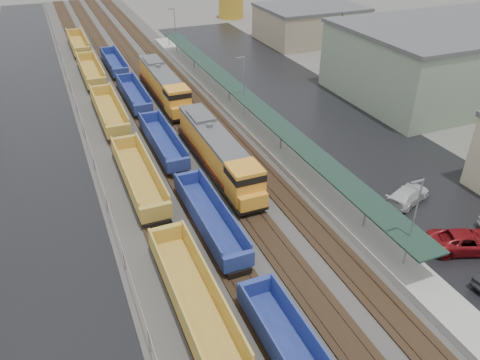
# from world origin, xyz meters

# --- Properties ---
(ballast_strip) EXTENTS (20.00, 160.00, 0.08)m
(ballast_strip) POSITION_xyz_m (0.00, 60.00, 0.04)
(ballast_strip) COLOR #302D2B
(ballast_strip) RESTS_ON ground
(trackbed) EXTENTS (14.60, 160.00, 0.22)m
(trackbed) POSITION_xyz_m (-0.00, 60.00, 0.16)
(trackbed) COLOR black
(trackbed) RESTS_ON ground
(west_parking_lot) EXTENTS (10.00, 160.00, 0.02)m
(west_parking_lot) POSITION_xyz_m (-15.00, 60.00, 0.01)
(west_parking_lot) COLOR black
(west_parking_lot) RESTS_ON ground
(east_commuter_lot) EXTENTS (16.00, 100.00, 0.02)m
(east_commuter_lot) POSITION_xyz_m (19.00, 50.00, 0.01)
(east_commuter_lot) COLOR black
(east_commuter_lot) RESTS_ON ground
(station_platform) EXTENTS (3.00, 80.00, 8.00)m
(station_platform) POSITION_xyz_m (9.50, 50.01, 0.73)
(station_platform) COLOR #9E9B93
(station_platform) RESTS_ON ground
(chainlink_fence) EXTENTS (0.08, 160.04, 2.02)m
(chainlink_fence) POSITION_xyz_m (-9.50, 58.44, 1.61)
(chainlink_fence) COLOR gray
(chainlink_fence) RESTS_ON ground
(industrial_buildings) EXTENTS (32.52, 75.30, 9.50)m
(industrial_buildings) POSITION_xyz_m (37.76, 45.85, 4.25)
(industrial_buildings) COLOR tan
(industrial_buildings) RESTS_ON ground
(tree_east) EXTENTS (4.40, 4.40, 10.00)m
(tree_east) POSITION_xyz_m (28.00, 58.00, 6.47)
(tree_east) COLOR #332316
(tree_east) RESTS_ON ground
(locomotive_lead) EXTENTS (2.82, 18.61, 4.21)m
(locomotive_lead) POSITION_xyz_m (2.00, 38.85, 2.27)
(locomotive_lead) COLOR black
(locomotive_lead) RESTS_ON ground
(locomotive_trail) EXTENTS (2.82, 18.61, 4.21)m
(locomotive_trail) POSITION_xyz_m (2.00, 59.85, 2.27)
(locomotive_trail) COLOR black
(locomotive_trail) RESTS_ON ground
(well_string_yellow) EXTENTS (2.74, 116.53, 2.43)m
(well_string_yellow) POSITION_xyz_m (-6.00, 39.11, 1.20)
(well_string_yellow) COLOR #AC912F
(well_string_yellow) RESTS_ON ground
(well_string_blue) EXTENTS (2.44, 105.07, 2.17)m
(well_string_blue) POSITION_xyz_m (-2.00, 30.36, 1.10)
(well_string_blue) COLOR navy
(well_string_blue) RESTS_ON ground
(storage_tank) EXTENTS (5.59, 5.59, 5.59)m
(storage_tank) POSITION_xyz_m (29.50, 104.47, 2.79)
(storage_tank) COLOR gold
(storage_tank) RESTS_ON ground
(parked_car_east_b) EXTENTS (4.56, 6.41, 1.62)m
(parked_car_east_b) POSITION_xyz_m (15.65, 20.10, 0.81)
(parked_car_east_b) COLOR maroon
(parked_car_east_b) RESTS_ON ground
(parked_car_east_c) EXTENTS (3.84, 5.65, 1.52)m
(parked_car_east_c) POSITION_xyz_m (15.97, 27.27, 0.76)
(parked_car_east_c) COLOR silver
(parked_car_east_c) RESTS_ON ground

